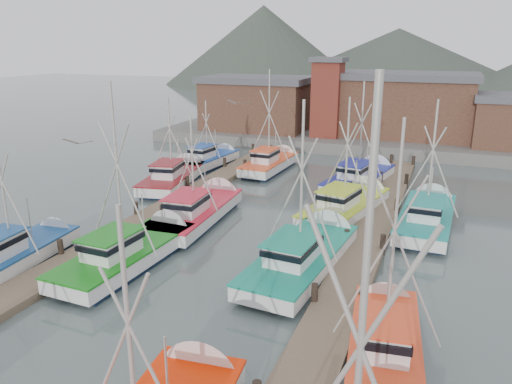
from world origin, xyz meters
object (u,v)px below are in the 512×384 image
(boat_4, at_px, (133,251))
(boat_8, at_px, (199,210))
(lookout_tower, at_px, (327,97))
(boat_12, at_px, (272,163))

(boat_4, relative_size, boat_8, 1.03)
(lookout_tower, xyz_separation_m, boat_4, (-2.18, -33.85, -4.86))
(boat_12, bearing_deg, lookout_tower, 83.11)
(lookout_tower, distance_m, boat_8, 27.13)
(boat_4, bearing_deg, lookout_tower, 88.93)
(lookout_tower, distance_m, boat_12, 13.33)
(boat_4, relative_size, boat_12, 1.06)
(boat_4, xyz_separation_m, boat_12, (0.11, 21.62, -0.00))
(lookout_tower, distance_m, boat_4, 34.27)
(boat_8, bearing_deg, boat_4, -94.55)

